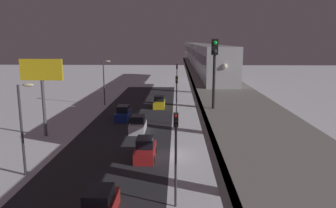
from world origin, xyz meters
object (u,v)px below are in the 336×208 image
Objects in this scene: sedan_blue at (123,114)px; traffic_light_far at (177,75)px; sedan_yellow at (159,103)px; rail_signal at (214,62)px; traffic_light_mid at (177,93)px; sedan_red_2 at (99,207)px; commercial_billboard at (42,77)px; sedan_white at (138,125)px; traffic_light_near at (176,146)px; sedan_red at (145,150)px; subway_train at (197,52)px.

traffic_light_far reaches higher than sedan_blue.
sedan_yellow is 0.93× the size of sedan_blue.
rail_signal is 0.97× the size of sedan_yellow.
traffic_light_far is (0.00, -22.01, 0.00)m from traffic_light_mid.
commercial_billboard is at bearing 120.38° from sedan_red_2.
sedan_white is 0.65× the size of traffic_light_far.
traffic_light_mid is (2.18, -23.40, -5.52)m from rail_signal.
traffic_light_near and traffic_light_mid have the same top height.
sedan_red_2 is 0.71× the size of traffic_light_far.
rail_signal is at bearing 134.68° from commercial_billboard.
sedan_blue is 8.62m from traffic_light_mid.
traffic_light_far is (-7.50, -19.45, 3.40)m from sedan_blue.
sedan_red_2 is at bearing -99.34° from sedan_red.
sedan_blue is at bearing -69.54° from rail_signal.
traffic_light_far is at bearing -111.08° from sedan_blue.
sedan_white is at bearing -167.99° from commercial_billboard.
sedan_red is 9.40m from sedan_white.
sedan_yellow is at bearing 75.07° from traffic_light_far.
sedan_red_2 is (0.00, 20.17, 0.00)m from sedan_white.
sedan_blue is (4.60, 8.58, -0.00)m from sedan_yellow.
subway_train is 22.26m from traffic_light_mid.
traffic_light_mid is 1.00× the size of traffic_light_far.
traffic_light_near is at bearing 133.20° from commercial_billboard.
rail_signal is 0.62× the size of traffic_light_near.
traffic_light_far reaches higher than sedan_red_2.
commercial_billboard is at bearing 47.30° from sedan_blue.
traffic_light_near is 0.72× the size of commercial_billboard.
rail_signal reaches higher than subway_train.
sedan_red_2 is 24.43m from traffic_light_mid.
sedan_red_2 is 46.11m from traffic_light_far.
traffic_light_mid reaches higher than sedan_red_2.
subway_train reaches higher than commercial_billboard.
sedan_red is 0.69× the size of traffic_light_mid.
sedan_red is 35.09m from traffic_light_far.
traffic_light_far is at bearing 75.07° from sedan_yellow.
traffic_light_mid reaches higher than sedan_blue.
traffic_light_far is (2.18, -45.40, -5.52)m from rail_signal.
commercial_billboard reaches higher than sedan_red.
traffic_light_near is 22.38m from commercial_billboard.
sedan_red is 0.50× the size of commercial_billboard.
rail_signal is 0.91× the size of sedan_red.
subway_train is 8.32× the size of commercial_billboard.
commercial_billboard is (15.21, -16.20, 2.63)m from traffic_light_near.
traffic_light_near is at bearing -85.00° from sedan_yellow.
sedan_yellow is (5.08, -34.53, -8.92)m from rail_signal.
sedan_blue is 0.70× the size of traffic_light_far.
traffic_light_far is 0.72× the size of commercial_billboard.
sedan_red is 0.97× the size of sedan_red_2.
subway_train is 43.86m from traffic_light_near.
commercial_billboard reaches higher than sedan_yellow.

